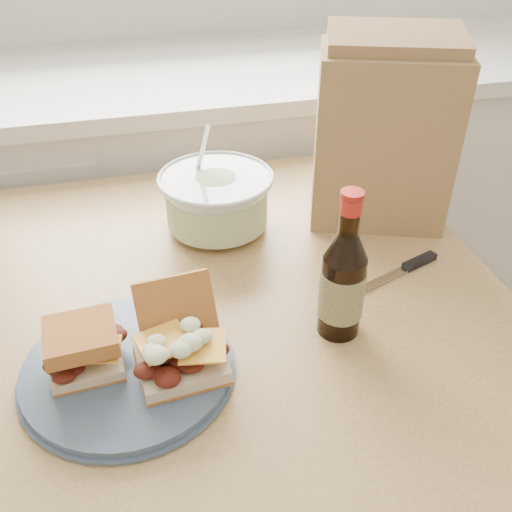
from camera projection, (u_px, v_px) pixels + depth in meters
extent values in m
cube|color=silver|center=(186.00, 222.00, 1.82)|extent=(2.40, 0.60, 0.90)
cube|color=silver|center=(174.00, 75.00, 1.54)|extent=(2.50, 0.64, 0.04)
cube|color=tan|center=(212.00, 317.00, 0.93)|extent=(0.98, 0.98, 0.04)
cube|color=tan|center=(17.00, 354.00, 1.43)|extent=(0.07, 0.07, 0.77)
cube|color=tan|center=(344.00, 300.00, 1.60)|extent=(0.07, 0.07, 0.77)
cylinder|color=#3F5066|center=(128.00, 368.00, 0.80)|extent=(0.29, 0.29, 0.02)
cube|color=beige|center=(87.00, 362.00, 0.78)|extent=(0.10, 0.09, 0.02)
cube|color=#FAAA32|center=(83.00, 347.00, 0.76)|extent=(0.06, 0.06, 0.00)
cube|color=#B56830|center=(80.00, 336.00, 0.75)|extent=(0.10, 0.09, 0.03)
cube|color=beige|center=(181.00, 362.00, 0.78)|extent=(0.13, 0.12, 0.02)
cube|color=#FAAA32|center=(179.00, 343.00, 0.76)|extent=(0.07, 0.07, 0.00)
cube|color=#B56830|center=(176.00, 310.00, 0.81)|extent=(0.12, 0.09, 0.10)
cone|color=silver|center=(217.00, 203.00, 1.08)|extent=(0.21, 0.21, 0.11)
cylinder|color=beige|center=(217.00, 205.00, 1.08)|extent=(0.19, 0.19, 0.07)
torus|color=silver|center=(216.00, 177.00, 1.05)|extent=(0.22, 0.22, 0.01)
cylinder|color=silver|center=(201.00, 154.00, 1.05)|extent=(0.03, 0.09, 0.14)
cylinder|color=black|center=(341.00, 295.00, 0.84)|extent=(0.06, 0.06, 0.13)
cone|color=black|center=(347.00, 246.00, 0.79)|extent=(0.06, 0.06, 0.04)
cylinder|color=black|center=(350.00, 216.00, 0.76)|extent=(0.03, 0.03, 0.06)
cylinder|color=#B21D17|center=(351.00, 205.00, 0.75)|extent=(0.03, 0.03, 0.02)
cylinder|color=maroon|center=(353.00, 194.00, 0.74)|extent=(0.03, 0.03, 0.01)
cylinder|color=#30381C|center=(342.00, 292.00, 0.83)|extent=(0.07, 0.07, 0.08)
cube|color=silver|center=(386.00, 278.00, 0.97)|extent=(0.12, 0.06, 0.00)
cube|color=black|center=(420.00, 261.00, 1.01)|extent=(0.07, 0.04, 0.01)
cube|color=#A47C4F|center=(383.00, 138.00, 1.06)|extent=(0.29, 0.24, 0.33)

